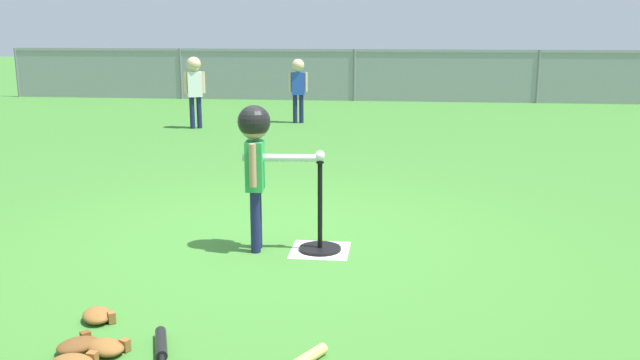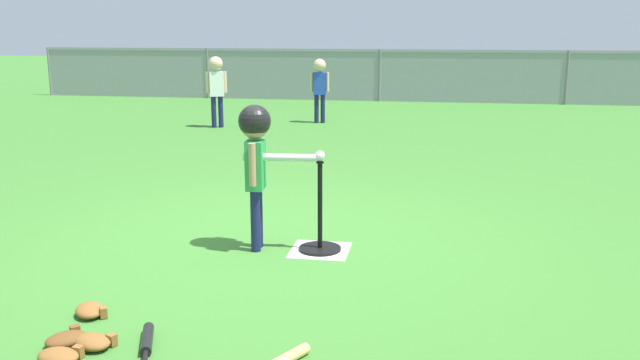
{
  "view_description": "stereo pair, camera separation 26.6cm",
  "coord_description": "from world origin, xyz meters",
  "px_view_note": "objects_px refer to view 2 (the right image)",
  "views": [
    {
      "loc": [
        0.94,
        -5.03,
        1.67
      ],
      "look_at": [
        0.39,
        -0.18,
        0.55
      ],
      "focal_mm": 37.93,
      "sensor_mm": 36.0,
      "label": 1
    },
    {
      "loc": [
        1.2,
        -4.99,
        1.67
      ],
      "look_at": [
        0.39,
        -0.18,
        0.55
      ],
      "focal_mm": 37.93,
      "sensor_mm": 36.0,
      "label": 2
    }
  ],
  "objects_px": {
    "batter_child": "(256,148)",
    "fielder_deep_left": "(320,82)",
    "glove_near_bats": "(59,356)",
    "glove_tossed_aside": "(67,339)",
    "glove_by_plate": "(90,310)",
    "spare_bat_black": "(147,345)",
    "fielder_deep_center": "(216,82)",
    "baseball_on_tee": "(320,156)",
    "glove_outfield_drop": "(93,342)",
    "batting_tee": "(320,236)"
  },
  "relations": [
    {
      "from": "batter_child",
      "to": "fielder_deep_center",
      "type": "height_order",
      "value": "fielder_deep_center"
    },
    {
      "from": "glove_by_plate",
      "to": "glove_outfield_drop",
      "type": "xyz_separation_m",
      "value": [
        0.22,
        -0.37,
        0.0
      ]
    },
    {
      "from": "spare_bat_black",
      "to": "glove_by_plate",
      "type": "bearing_deg",
      "value": 145.14
    },
    {
      "from": "spare_bat_black",
      "to": "glove_tossed_aside",
      "type": "distance_m",
      "value": 0.44
    },
    {
      "from": "glove_tossed_aside",
      "to": "fielder_deep_left",
      "type": "bearing_deg",
      "value": 90.43
    },
    {
      "from": "glove_outfield_drop",
      "to": "fielder_deep_center",
      "type": "bearing_deg",
      "value": 103.22
    },
    {
      "from": "glove_by_plate",
      "to": "spare_bat_black",
      "type": "bearing_deg",
      "value": -34.86
    },
    {
      "from": "baseball_on_tee",
      "to": "glove_outfield_drop",
      "type": "xyz_separation_m",
      "value": [
        -0.92,
        -1.77,
        -0.7
      ]
    },
    {
      "from": "fielder_deep_center",
      "to": "baseball_on_tee",
      "type": "bearing_deg",
      "value": -65.32
    },
    {
      "from": "fielder_deep_center",
      "to": "glove_outfield_drop",
      "type": "height_order",
      "value": "fielder_deep_center"
    },
    {
      "from": "batter_child",
      "to": "glove_outfield_drop",
      "type": "xyz_separation_m",
      "value": [
        -0.45,
        -1.73,
        -0.75
      ]
    },
    {
      "from": "spare_bat_black",
      "to": "fielder_deep_center",
      "type": "bearing_deg",
      "value": 105.27
    },
    {
      "from": "batting_tee",
      "to": "fielder_deep_left",
      "type": "bearing_deg",
      "value": 99.58
    },
    {
      "from": "batter_child",
      "to": "fielder_deep_left",
      "type": "height_order",
      "value": "same"
    },
    {
      "from": "baseball_on_tee",
      "to": "spare_bat_black",
      "type": "distance_m",
      "value": 1.98
    },
    {
      "from": "fielder_deep_left",
      "to": "spare_bat_black",
      "type": "bearing_deg",
      "value": -86.58
    },
    {
      "from": "glove_by_plate",
      "to": "glove_outfield_drop",
      "type": "height_order",
      "value": "same"
    },
    {
      "from": "batting_tee",
      "to": "glove_tossed_aside",
      "type": "bearing_deg",
      "value": -121.54
    },
    {
      "from": "baseball_on_tee",
      "to": "spare_bat_black",
      "type": "xyz_separation_m",
      "value": [
        -0.64,
        -1.74,
        -0.7
      ]
    },
    {
      "from": "baseball_on_tee",
      "to": "glove_near_bats",
      "type": "distance_m",
      "value": 2.3
    },
    {
      "from": "glove_by_plate",
      "to": "glove_outfield_drop",
      "type": "relative_size",
      "value": 1.02
    },
    {
      "from": "glove_by_plate",
      "to": "glove_near_bats",
      "type": "xyz_separation_m",
      "value": [
        0.12,
        -0.55,
        0.0
      ]
    },
    {
      "from": "batter_child",
      "to": "fielder_deep_left",
      "type": "relative_size",
      "value": 1.0
    },
    {
      "from": "baseball_on_tee",
      "to": "glove_near_bats",
      "type": "height_order",
      "value": "baseball_on_tee"
    },
    {
      "from": "baseball_on_tee",
      "to": "glove_by_plate",
      "type": "relative_size",
      "value": 0.27
    },
    {
      "from": "glove_by_plate",
      "to": "glove_tossed_aside",
      "type": "relative_size",
      "value": 1.01
    },
    {
      "from": "batter_child",
      "to": "glove_by_plate",
      "type": "bearing_deg",
      "value": -116.29
    },
    {
      "from": "spare_bat_black",
      "to": "fielder_deep_left",
      "type": "bearing_deg",
      "value": 93.42
    },
    {
      "from": "glove_near_bats",
      "to": "glove_by_plate",
      "type": "bearing_deg",
      "value": 102.46
    },
    {
      "from": "spare_bat_black",
      "to": "glove_by_plate",
      "type": "height_order",
      "value": "glove_by_plate"
    },
    {
      "from": "baseball_on_tee",
      "to": "fielder_deep_center",
      "type": "bearing_deg",
      "value": 114.68
    },
    {
      "from": "fielder_deep_left",
      "to": "glove_by_plate",
      "type": "distance_m",
      "value": 8.19
    },
    {
      "from": "spare_bat_black",
      "to": "glove_outfield_drop",
      "type": "xyz_separation_m",
      "value": [
        -0.29,
        -0.02,
        0.01
      ]
    },
    {
      "from": "batting_tee",
      "to": "glove_tossed_aside",
      "type": "relative_size",
      "value": 2.59
    },
    {
      "from": "glove_near_bats",
      "to": "baseball_on_tee",
      "type": "bearing_deg",
      "value": 62.37
    },
    {
      "from": "fielder_deep_left",
      "to": "spare_bat_black",
      "type": "xyz_separation_m",
      "value": [
        0.51,
        -8.52,
        -0.68
      ]
    },
    {
      "from": "fielder_deep_center",
      "to": "glove_by_plate",
      "type": "height_order",
      "value": "fielder_deep_center"
    },
    {
      "from": "baseball_on_tee",
      "to": "batter_child",
      "type": "xyz_separation_m",
      "value": [
        -0.47,
        -0.04,
        0.05
      ]
    },
    {
      "from": "glove_by_plate",
      "to": "fielder_deep_center",
      "type": "bearing_deg",
      "value": 102.27
    },
    {
      "from": "glove_near_bats",
      "to": "glove_outfield_drop",
      "type": "height_order",
      "value": "same"
    },
    {
      "from": "glove_tossed_aside",
      "to": "glove_by_plate",
      "type": "bearing_deg",
      "value": 99.12
    },
    {
      "from": "glove_near_bats",
      "to": "glove_tossed_aside",
      "type": "relative_size",
      "value": 0.9
    },
    {
      "from": "fielder_deep_center",
      "to": "glove_outfield_drop",
      "type": "relative_size",
      "value": 4.39
    },
    {
      "from": "glove_tossed_aside",
      "to": "glove_outfield_drop",
      "type": "relative_size",
      "value": 1.01
    },
    {
      "from": "baseball_on_tee",
      "to": "glove_tossed_aside",
      "type": "height_order",
      "value": "baseball_on_tee"
    },
    {
      "from": "baseball_on_tee",
      "to": "glove_tossed_aside",
      "type": "distance_m",
      "value": 2.18
    },
    {
      "from": "glove_by_plate",
      "to": "glove_near_bats",
      "type": "distance_m",
      "value": 0.57
    },
    {
      "from": "batting_tee",
      "to": "fielder_deep_left",
      "type": "distance_m",
      "value": 6.9
    },
    {
      "from": "batter_child",
      "to": "glove_outfield_drop",
      "type": "height_order",
      "value": "batter_child"
    },
    {
      "from": "glove_near_bats",
      "to": "glove_tossed_aside",
      "type": "height_order",
      "value": "same"
    }
  ]
}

